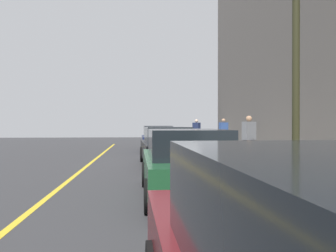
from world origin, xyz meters
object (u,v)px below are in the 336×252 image
object	(u,v)px
parked_car_green	(186,163)
parked_car_black	(166,146)
pedestrian_blue_coat	(223,132)
traffic_light_pole	(296,34)
rolling_suitcase	(254,155)
parked_car_navy	(158,139)
pedestrian_navy_coat	(196,131)
pedestrian_grey_coat	(249,137)

from	to	relation	value
parked_car_green	parked_car_black	size ratio (longest dim) A/B	0.92
pedestrian_blue_coat	traffic_light_pole	bearing A→B (deg)	170.59
parked_car_black	rolling_suitcase	bearing A→B (deg)	-98.86
parked_car_navy	rolling_suitcase	distance (m)	8.29
pedestrian_navy_coat	traffic_light_pole	distance (m)	18.69
pedestrian_navy_coat	rolling_suitcase	distance (m)	11.10
parked_car_navy	pedestrian_grey_coat	xyz separation A→B (m)	(-7.07, -3.26, 0.36)
parked_car_navy	pedestrian_blue_coat	size ratio (longest dim) A/B	2.32
parked_car_black	parked_car_navy	xyz separation A→B (m)	(7.10, -0.02, -0.00)
parked_car_black	pedestrian_blue_coat	xyz separation A→B (m)	(7.20, -4.01, 0.35)
parked_car_black	pedestrian_blue_coat	bearing A→B (deg)	-29.13
parked_car_green	rolling_suitcase	world-z (taller)	parked_car_green
pedestrian_blue_coat	pedestrian_grey_coat	bearing A→B (deg)	174.23
parked_car_green	pedestrian_grey_coat	world-z (taller)	pedestrian_grey_coat
pedestrian_grey_coat	traffic_light_pole	world-z (taller)	traffic_light_pole
parked_car_green	pedestrian_grey_coat	xyz separation A→B (m)	(5.82, -3.29, 0.35)
parked_car_green	traffic_light_pole	size ratio (longest dim) A/B	1.02
pedestrian_blue_coat	parked_car_navy	bearing A→B (deg)	91.42
parked_car_green	rolling_suitcase	size ratio (longest dim) A/B	4.81
traffic_light_pole	rolling_suitcase	distance (m)	8.12
traffic_light_pole	pedestrian_blue_coat	bearing A→B (deg)	-9.41
parked_car_green	pedestrian_grey_coat	bearing A→B (deg)	-29.48
parked_car_navy	pedestrian_navy_coat	xyz separation A→B (m)	(3.46, -2.89, 0.35)
traffic_light_pole	pedestrian_grey_coat	bearing A→B (deg)	-12.62
pedestrian_grey_coat	rolling_suitcase	size ratio (longest dim) A/B	1.95
parked_car_green	pedestrian_blue_coat	bearing A→B (deg)	-17.18
parked_car_navy	traffic_light_pole	size ratio (longest dim) A/B	0.96
parked_car_green	rolling_suitcase	distance (m)	6.24
parked_car_black	pedestrian_blue_coat	size ratio (longest dim) A/B	2.69
parked_car_navy	pedestrian_blue_coat	distance (m)	4.00
parked_car_black	pedestrian_navy_coat	world-z (taller)	pedestrian_navy_coat
pedestrian_blue_coat	traffic_light_pole	distance (m)	15.50
rolling_suitcase	pedestrian_navy_coat	bearing A→B (deg)	1.98
parked_car_green	pedestrian_blue_coat	distance (m)	13.60
parked_car_black	pedestrian_grey_coat	distance (m)	3.31
pedestrian_grey_coat	pedestrian_blue_coat	xyz separation A→B (m)	(7.17, -0.72, -0.00)
pedestrian_grey_coat	pedestrian_navy_coat	xyz separation A→B (m)	(10.53, 0.37, -0.00)
parked_car_green	parked_car_black	bearing A→B (deg)	-0.05
parked_car_green	traffic_light_pole	xyz separation A→B (m)	(-2.18, -1.50, 2.33)
parked_car_black	pedestrian_navy_coat	distance (m)	10.96
parked_car_navy	pedestrian_navy_coat	distance (m)	4.53
parked_car_navy	pedestrian_blue_coat	world-z (taller)	pedestrian_blue_coat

